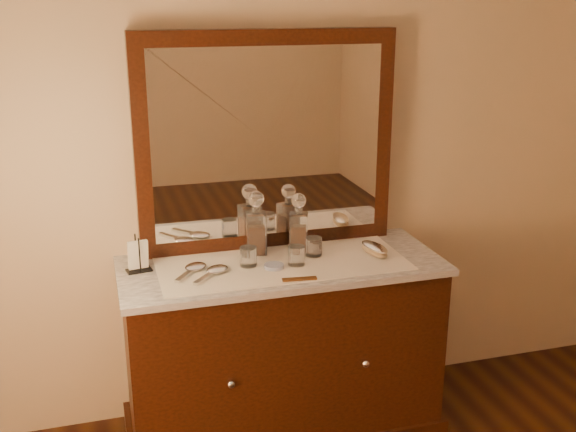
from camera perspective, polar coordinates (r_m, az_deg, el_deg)
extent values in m
plane|color=tan|center=(3.20, -2.00, 7.22)|extent=(4.50, 4.50, 0.00)
cube|color=black|center=(3.26, -0.50, -11.10)|extent=(1.40, 0.55, 0.82)
cube|color=black|center=(3.46, -0.48, -16.48)|extent=(1.46, 0.59, 0.08)
sphere|color=silver|center=(2.94, -4.74, -13.72)|extent=(0.04, 0.04, 0.04)
sphere|color=silver|center=(3.10, 6.44, -12.06)|extent=(0.04, 0.04, 0.04)
cube|color=white|center=(3.08, -0.52, -4.15)|extent=(1.44, 0.59, 0.03)
cube|color=black|center=(3.16, -1.76, 6.17)|extent=(1.20, 0.08, 1.00)
cube|color=white|center=(3.13, -1.60, 6.05)|extent=(1.06, 0.01, 0.86)
cube|color=silver|center=(3.06, -0.42, -3.99)|extent=(1.10, 0.45, 0.00)
cylinder|color=white|center=(3.01, -1.18, -4.18)|extent=(0.11, 0.11, 0.02)
cube|color=brown|center=(2.88, 0.97, -5.24)|extent=(0.15, 0.04, 0.01)
cube|color=black|center=(3.05, -12.25, -4.41)|extent=(0.12, 0.08, 0.01)
cylinder|color=black|center=(3.00, -12.20, -3.26)|extent=(0.01, 0.01, 0.16)
cylinder|color=black|center=(3.06, -12.49, -2.87)|extent=(0.01, 0.01, 0.16)
cube|color=white|center=(3.03, -12.34, -3.16)|extent=(0.09, 0.05, 0.13)
cube|color=#8E3F14|center=(3.16, -2.64, -1.93)|extent=(0.08, 0.08, 0.13)
cube|color=white|center=(3.15, -2.65, -1.44)|extent=(0.10, 0.10, 0.19)
cylinder|color=white|center=(3.11, -2.68, 0.49)|extent=(0.04, 0.04, 0.03)
sphere|color=white|center=(3.10, -2.69, 1.43)|extent=(0.09, 0.09, 0.07)
cube|color=#8E3F14|center=(3.19, 0.88, -1.81)|extent=(0.09, 0.09, 0.12)
cube|color=white|center=(3.18, 0.88, -1.35)|extent=(0.11, 0.11, 0.18)
cylinder|color=white|center=(3.15, 0.89, 0.43)|extent=(0.05, 0.05, 0.03)
sphere|color=white|center=(3.13, 0.90, 1.29)|extent=(0.09, 0.09, 0.07)
ellipsoid|color=tan|center=(3.20, 7.11, -2.86)|extent=(0.10, 0.18, 0.02)
ellipsoid|color=silver|center=(3.19, 7.12, -2.51)|extent=(0.10, 0.18, 0.02)
ellipsoid|color=tan|center=(3.18, 7.33, -2.96)|extent=(0.09, 0.17, 0.02)
ellipsoid|color=silver|center=(3.18, 7.35, -2.61)|extent=(0.09, 0.17, 0.02)
ellipsoid|color=silver|center=(3.02, -7.67, -4.18)|extent=(0.14, 0.14, 0.02)
cube|color=silver|center=(2.94, -8.53, -4.91)|extent=(0.10, 0.13, 0.01)
ellipsoid|color=silver|center=(2.98, -5.88, -4.42)|extent=(0.14, 0.14, 0.02)
cube|color=silver|center=(2.91, -6.92, -5.13)|extent=(0.12, 0.12, 0.01)
cylinder|color=white|center=(3.14, 2.14, -2.54)|extent=(0.08, 0.08, 0.09)
cylinder|color=white|center=(3.02, -3.32, -3.37)|extent=(0.08, 0.08, 0.09)
cylinder|color=white|center=(3.03, 0.71, -3.29)|extent=(0.08, 0.08, 0.09)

